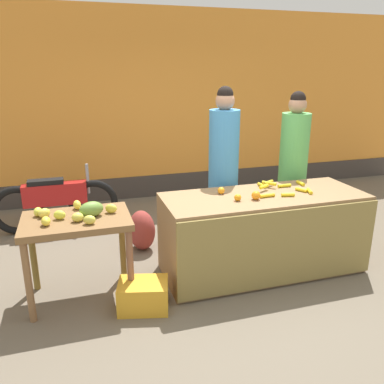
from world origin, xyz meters
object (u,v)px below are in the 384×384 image
object	(u,v)px
vendor_woman_green_shirt	(293,167)
vendor_woman_blue_shirt	(223,170)
produce_crate	(143,295)
produce_sack	(142,230)
parked_motorcycle	(56,201)

from	to	relation	value
vendor_woman_green_shirt	vendor_woman_blue_shirt	bearing A→B (deg)	-177.96
vendor_woman_blue_shirt	produce_crate	bearing A→B (deg)	-138.61
vendor_woman_green_shirt	produce_sack	distance (m)	1.98
vendor_woman_green_shirt	produce_crate	bearing A→B (deg)	-153.28
vendor_woman_green_shirt	parked_motorcycle	world-z (taller)	vendor_woman_green_shirt
produce_crate	produce_sack	size ratio (longest dim) A/B	0.92
vendor_woman_green_shirt	produce_sack	xyz separation A→B (m)	(-1.85, 0.18, -0.68)
produce_crate	vendor_woman_blue_shirt	bearing A→B (deg)	41.39
vendor_woman_blue_shirt	parked_motorcycle	xyz separation A→B (m)	(-1.90, 1.12, -0.55)
vendor_woman_blue_shirt	parked_motorcycle	bearing A→B (deg)	149.37
produce_crate	produce_sack	world-z (taller)	produce_sack
produce_sack	vendor_woman_green_shirt	bearing A→B (deg)	-5.67
parked_motorcycle	produce_sack	distance (m)	1.34
parked_motorcycle	produce_crate	xyz separation A→B (m)	(0.76, -2.13, -0.27)
vendor_woman_blue_shirt	produce_sack	distance (m)	1.19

